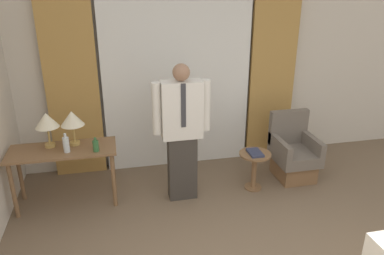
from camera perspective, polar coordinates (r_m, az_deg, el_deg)
name	(u,v)px	position (r m, az deg, el deg)	size (l,w,h in m)	color
wall_back	(176,74)	(5.41, -2.46, 8.19)	(10.00, 0.06, 2.70)	beige
curtain_sheer_center	(178,80)	(5.30, -2.20, 7.24)	(2.08, 0.06, 2.58)	white
curtain_drape_left	(72,86)	(5.25, -17.79, 6.04)	(0.69, 0.06, 2.58)	#B28442
curtain_drape_right	(272,75)	(5.72, 12.13, 7.87)	(0.69, 0.06, 2.58)	#B28442
desk	(63,158)	(4.76, -19.01, -4.35)	(1.25, 0.52, 0.74)	brown
table_lamp_left	(47,121)	(4.70, -21.28, 0.89)	(0.28, 0.28, 0.43)	tan
table_lamp_right	(72,119)	(4.66, -17.81, 1.18)	(0.28, 0.28, 0.43)	tan
bottle_near_edge	(66,144)	(4.58, -18.62, -2.46)	(0.07, 0.07, 0.23)	silver
bottle_by_lamp	(96,146)	(4.51, -14.45, -2.69)	(0.07, 0.07, 0.17)	#336638
person	(182,129)	(4.49, -1.56, -0.26)	(0.70, 0.23, 1.73)	#38332D
armchair	(293,155)	(5.42, 15.17, -4.02)	(0.56, 0.62, 0.91)	brown
side_table	(254,165)	(4.99, 9.50, -5.59)	(0.41, 0.41, 0.52)	brown
book	(255,153)	(4.90, 9.58, -3.81)	(0.16, 0.26, 0.03)	#2D334C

